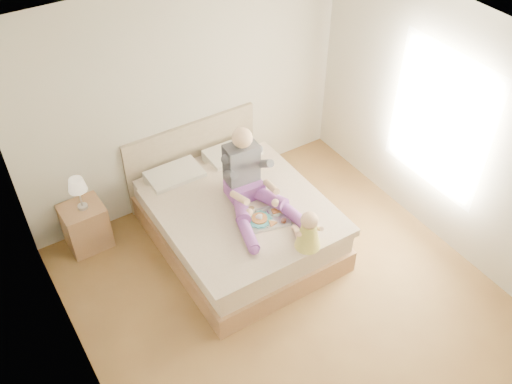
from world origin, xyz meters
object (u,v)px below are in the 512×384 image
nightstand (86,226)px  baby (308,232)px  tray (267,217)px  adult (250,183)px  bed (234,217)px

nightstand → baby: baby is taller
nightstand → tray: (1.58, -1.27, 0.36)m
nightstand → baby: (1.72, -1.79, 0.51)m
adult → tray: bearing=-84.2°
nightstand → bed: bearing=-30.2°
adult → tray: size_ratio=2.19×
bed → nightstand: size_ratio=3.93×
bed → baby: 1.13m
bed → tray: bed is taller
nightstand → tray: tray is taller
tray → baby: baby is taller
nightstand → baby: bearing=-47.8°
bed → tray: size_ratio=4.44×
baby → nightstand: bearing=146.8°
bed → adult: 0.58m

